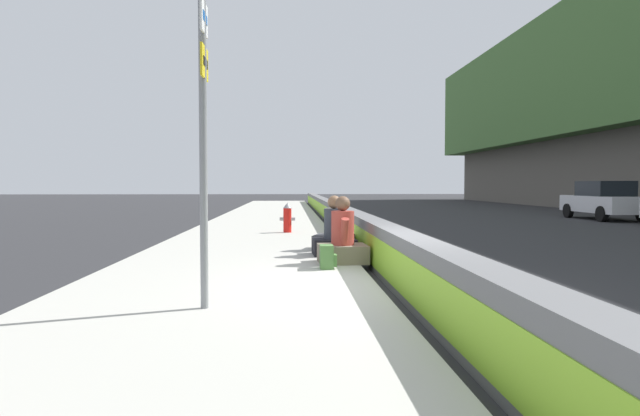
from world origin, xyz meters
The scene contains 10 objects.
ground_plane centered at (0.00, 0.00, 0.00)m, with size 160.00×160.00×0.00m, color #2B2B2D.
sidewalk_strip centered at (0.00, 2.65, 0.07)m, with size 80.00×4.40×0.14m, color #B5B2A8.
jersey_barrier centered at (0.00, 0.00, 0.42)m, with size 76.00×0.45×0.85m.
route_sign_post centered at (-1.32, 2.67, 2.21)m, with size 0.44×0.09×3.60m.
fire_hydrant centered at (8.63, 1.77, 0.59)m, with size 0.26×0.46×0.88m.
seated_person_foreground centered at (2.26, 0.74, 0.52)m, with size 0.78×0.91×1.21m.
seated_person_middle centered at (3.41, 0.80, 0.52)m, with size 0.77×0.89×1.20m.
seated_person_rear centered at (4.34, 0.74, 0.50)m, with size 0.91×0.99×1.16m.
backpack centered at (1.57, 1.07, 0.33)m, with size 0.32×0.28×0.40m.
parked_car_fourth centered at (15.92, -12.16, 0.86)m, with size 4.54×2.02×1.71m.
Camera 1 is at (-7.67, 1.69, 1.56)m, focal length 30.93 mm.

